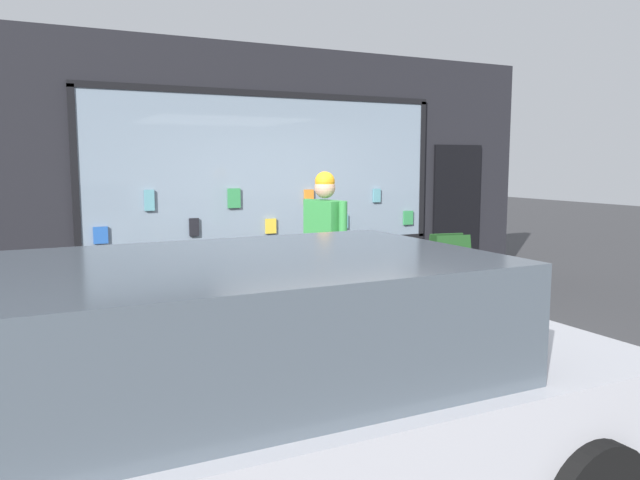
% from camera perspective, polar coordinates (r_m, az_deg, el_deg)
% --- Properties ---
extents(ground_plane, '(40.00, 40.00, 0.00)m').
position_cam_1_polar(ground_plane, '(6.67, 3.53, -8.91)').
color(ground_plane, '#38383A').
extents(shopfront_facade, '(8.43, 0.29, 3.38)m').
position_cam_1_polar(shopfront_facade, '(8.56, -4.34, 6.08)').
color(shopfront_facade, black).
rests_on(shopfront_facade, ground_plane).
extents(display_table_main, '(2.59, 0.66, 0.89)m').
position_cam_1_polar(display_table_main, '(7.37, -0.35, -1.68)').
color(display_table_main, brown).
rests_on(display_table_main, ground_plane).
extents(person_browsing, '(0.32, 0.67, 1.74)m').
position_cam_1_polar(person_browsing, '(6.77, 0.44, 0.25)').
color(person_browsing, '#4C382D').
rests_on(person_browsing, ground_plane).
extents(small_dog, '(0.40, 0.47, 0.40)m').
position_cam_1_polar(small_dog, '(6.97, 3.46, -5.97)').
color(small_dog, black).
rests_on(small_dog, ground_plane).
extents(sandwich_board_sign, '(0.58, 0.65, 0.90)m').
position_cam_1_polar(sandwich_board_sign, '(8.31, 11.71, -2.58)').
color(sandwich_board_sign, '#193F19').
rests_on(sandwich_board_sign, ground_plane).
extents(parked_car, '(4.21, 1.92, 1.41)m').
position_cam_1_polar(parked_car, '(3.07, -7.22, -14.07)').
color(parked_car, silver).
rests_on(parked_car, ground_plane).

